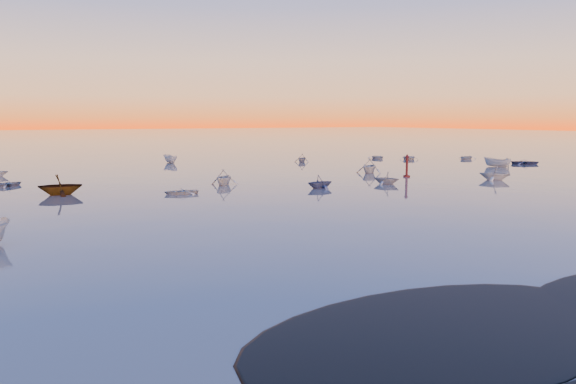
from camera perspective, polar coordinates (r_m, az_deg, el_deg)
ground at (r=114.39m, az=-18.71°, el=3.32°), size 600.00×600.00×0.00m
moored_fleet at (r=68.80m, az=-11.66°, el=1.07°), size 124.00×58.00×1.20m
boat_near_right at (r=73.49m, az=20.23°, el=1.16°), size 3.92×3.70×1.30m
channel_marker at (r=74.18m, az=11.98°, el=2.46°), size 0.87×0.87×3.09m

